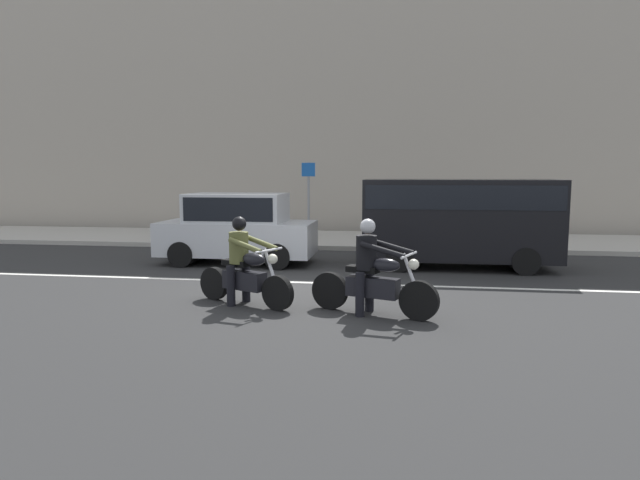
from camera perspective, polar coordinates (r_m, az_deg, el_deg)
The scene contains 10 objects.
ground_plane at distance 10.72m, azimuth -2.42°, elevation -5.44°, with size 80.00×80.00×0.00m, color #292929.
sidewalk_slab at distance 18.52m, azimuth 2.16°, elevation 0.05°, with size 40.00×4.40×0.14m, color #A8A399.
building_facade at distance 22.05m, azimuth 3.21°, elevation 16.07°, with size 40.00×1.40×11.58m, color #A89E8E.
lane_marking_stripe at distance 11.53m, azimuth -0.10°, elevation -4.52°, with size 18.00×0.14×0.01m, color silver.
motorcycle_with_rider_olive at distance 9.64m, azimuth -7.99°, elevation -3.00°, with size 1.92×1.05×1.56m.
motorcycle_with_rider_black_leather at distance 8.92m, azimuth 5.51°, elevation -3.75°, with size 2.12×0.96×1.58m.
parked_hatchback_silver at distance 14.09m, azimuth -8.65°, elevation 1.33°, with size 3.92×1.76×1.80m.
parked_van_black at distance 13.74m, azimuth 14.31°, elevation 2.39°, with size 4.60×1.96×2.16m.
street_sign_post at distance 17.86m, azimuth -1.21°, elevation 4.97°, with size 0.44×0.08×2.54m.
pedestrian_bystander at distance 18.50m, azimuth 6.73°, elevation 3.45°, with size 0.34×0.34×1.78m.
Camera 1 is at (1.95, -10.28, 2.30)m, focal length 30.54 mm.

